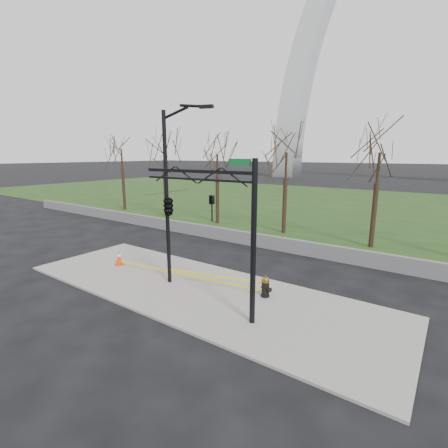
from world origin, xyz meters
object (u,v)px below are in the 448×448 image
Objects in this scene: street_light at (171,187)px; traffic_signal_mast at (182,205)px; fire_hydrant at (266,287)px; traffic_cone at (119,258)px.

traffic_signal_mast is at bearing -50.25° from street_light.
fire_hydrant is at bearing -2.17° from street_light.
fire_hydrant is 8.67m from traffic_cone.
fire_hydrant is at bearing 6.93° from traffic_cone.
fire_hydrant is 1.18× the size of traffic_cone.
street_light is 2.18m from traffic_signal_mast.
traffic_signal_mast is (6.01, -1.25, 3.65)m from traffic_cone.
traffic_signal_mast reaches higher than traffic_cone.
traffic_cone is at bearing 167.15° from traffic_signal_mast.
street_light is at bearing -147.47° from fire_hydrant.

